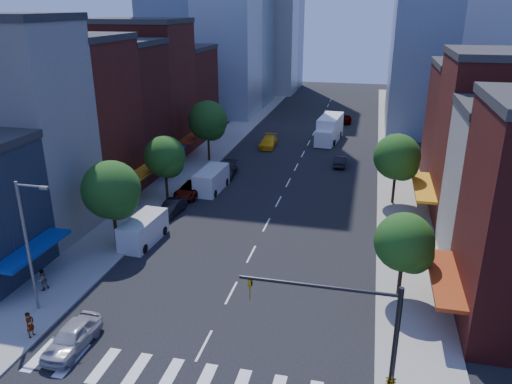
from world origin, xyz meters
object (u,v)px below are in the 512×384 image
pedestrian_far (42,280)px  box_truck (329,130)px  cargo_van_far (211,180)px  taxi (268,142)px  parked_car_front (72,337)px  parked_car_second (172,208)px  cargo_van_near (143,231)px  traffic_car_far (346,119)px  pedestrian_near (30,325)px  parked_car_rear (227,171)px  traffic_car_oncoming (340,161)px  parked_car_third (190,189)px

pedestrian_far → box_truck: bearing=-177.2°
cargo_van_far → taxi: cargo_van_far is taller
parked_car_front → box_truck: bearing=79.6°
parked_car_second → cargo_van_near: cargo_van_near is taller
traffic_car_far → pedestrian_far: size_ratio=2.63×
traffic_car_far → pedestrian_near: (-15.06, -64.54, 0.28)m
parked_car_rear → taxi: bearing=76.8°
traffic_car_oncoming → pedestrian_far: (-18.40, -34.59, 0.27)m
pedestrian_far → parked_car_rear: bearing=-170.0°
parked_car_front → pedestrian_far: size_ratio=2.88×
parked_car_third → pedestrian_near: bearing=-90.0°
parked_car_front → traffic_car_far: size_ratio=1.09×
parked_car_front → cargo_van_far: bearing=91.4°
cargo_van_near → taxi: 32.76m
parked_car_front → parked_car_rear: 32.60m
parked_car_front → traffic_car_far: 65.93m
taxi → traffic_car_oncoming: size_ratio=1.27×
parked_car_rear → pedestrian_far: pedestrian_far is taller
cargo_van_near → taxi: cargo_van_near is taller
parked_car_rear → box_truck: 21.83m
parked_car_rear → cargo_van_near: (-2.01, -18.66, 0.42)m
parked_car_rear → traffic_car_oncoming: size_ratio=1.19×
cargo_van_near → traffic_car_oncoming: 29.77m
cargo_van_near → traffic_car_far: size_ratio=1.31×
parked_car_third → parked_car_rear: parked_car_rear is taller
cargo_van_near → traffic_car_oncoming: (14.83, 25.80, -0.45)m
parked_car_second → box_truck: (12.27, 31.48, 1.04)m
box_truck → cargo_van_near: bearing=-102.4°
cargo_van_far → traffic_car_oncoming: 17.96m
cargo_van_near → pedestrian_near: bearing=-91.1°
parked_car_third → box_truck: bearing=67.2°
cargo_van_far → pedestrian_far: bearing=-101.0°
cargo_van_far → pedestrian_near: 27.35m
parked_car_second → taxi: 26.40m
cargo_van_far → box_truck: box_truck is taller
box_truck → pedestrian_near: bearing=-98.8°
parked_car_rear → traffic_car_far: (12.06, 32.21, 0.00)m
traffic_car_far → pedestrian_far: bearing=73.2°
taxi → parked_car_rear: bearing=-101.1°
parked_car_front → cargo_van_far: 27.50m
parked_car_second → pedestrian_far: bearing=-98.1°
traffic_car_far → cargo_van_far: bearing=71.3°
traffic_car_oncoming → cargo_van_far: bearing=42.4°
cargo_van_near → taxi: size_ratio=1.05×
cargo_van_near → box_truck: (12.28, 37.90, 0.60)m
parked_car_third → parked_car_rear: 7.36m
pedestrian_near → traffic_car_far: bearing=-9.2°
parked_car_third → box_truck: size_ratio=0.54×
traffic_car_far → box_truck: bearing=81.8°
parked_car_rear → cargo_van_far: cargo_van_far is taller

